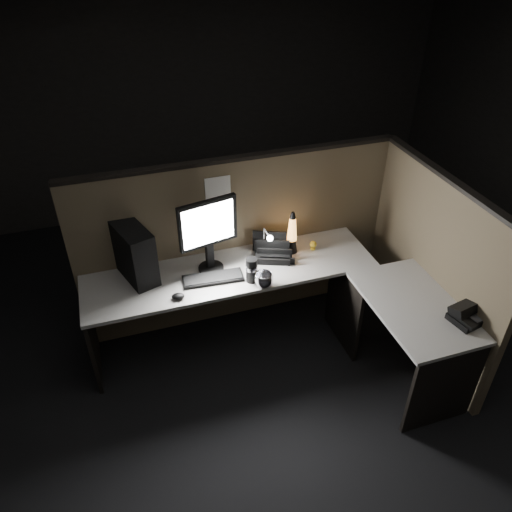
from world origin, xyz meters
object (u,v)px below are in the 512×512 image
object	(u,v)px
pc_tower	(134,253)
keyboard	(213,278)
lava_lamp	(292,236)
desk_phone	(466,314)
monitor	(208,229)

from	to	relation	value
pc_tower	keyboard	size ratio (longest dim) A/B	0.95
lava_lamp	desk_phone	distance (m)	1.43
monitor	keyboard	distance (m)	0.38
lava_lamp	monitor	bearing A→B (deg)	-178.53
pc_tower	keyboard	world-z (taller)	pc_tower
monitor	lava_lamp	size ratio (longest dim) A/B	1.61
monitor	keyboard	size ratio (longest dim) A/B	1.31
monitor	desk_phone	world-z (taller)	monitor
keyboard	monitor	bearing A→B (deg)	87.27
desk_phone	pc_tower	bearing A→B (deg)	138.55
keyboard	desk_phone	distance (m)	1.83
desk_phone	keyboard	bearing A→B (deg)	136.04
pc_tower	monitor	xyz separation A→B (m)	(0.56, -0.07, 0.14)
keyboard	desk_phone	size ratio (longest dim) A/B	1.80
keyboard	lava_lamp	size ratio (longest dim) A/B	1.24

